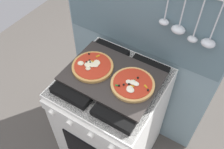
{
  "coord_description": "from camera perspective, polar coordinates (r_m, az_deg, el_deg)",
  "views": [
    {
      "loc": [
        0.49,
        -0.78,
        1.98
      ],
      "look_at": [
        0.0,
        0.0,
        0.93
      ],
      "focal_mm": 39.19,
      "sensor_mm": 36.0,
      "label": 1
    }
  ],
  "objects": [
    {
      "name": "stove",
      "position": [
        1.78,
        -0.03,
        -10.16
      ],
      "size": [
        0.6,
        0.64,
        0.9
      ],
      "color": "white",
      "rests_on": "ground_plane"
    },
    {
      "name": "baking_tray",
      "position": [
        1.41,
        0.0,
        -0.48
      ],
      "size": [
        0.54,
        0.38,
        0.02
      ],
      "primitive_type": "cube",
      "color": "#2D2826",
      "rests_on": "stove"
    },
    {
      "name": "pizza_left",
      "position": [
        1.45,
        -4.56,
        1.94
      ],
      "size": [
        0.25,
        0.25,
        0.03
      ],
      "color": "tan",
      "rests_on": "baking_tray"
    },
    {
      "name": "kitchen_backsplash",
      "position": [
        1.7,
        6.06,
        4.1
      ],
      "size": [
        1.1,
        0.09,
        1.55
      ],
      "color": "#7A939E",
      "rests_on": "ground_plane"
    },
    {
      "name": "ground_plane",
      "position": [
        2.18,
        0.0,
        -16.24
      ],
      "size": [
        4.0,
        4.0,
        0.0
      ],
      "primitive_type": "plane",
      "color": "#4C4742"
    },
    {
      "name": "pizza_right",
      "position": [
        1.35,
        4.74,
        -2.35
      ],
      "size": [
        0.25,
        0.25,
        0.03
      ],
      "color": "tan",
      "rests_on": "baking_tray"
    }
  ]
}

